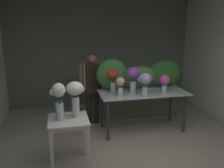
% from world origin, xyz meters
% --- Properties ---
extents(ground_plane, '(8.40, 8.40, 0.00)m').
position_xyz_m(ground_plane, '(0.00, 1.91, 0.00)').
color(ground_plane, '#9E9384').
extents(wall_back, '(5.01, 0.12, 2.89)m').
position_xyz_m(wall_back, '(0.00, 3.82, 1.45)').
color(wall_back, slate).
rests_on(wall_back, ground).
extents(display_table_glass, '(1.79, 0.83, 0.84)m').
position_xyz_m(display_table_glass, '(0.51, 1.83, 0.69)').
color(display_table_glass, silver).
rests_on(display_table_glass, ground).
extents(side_table_white, '(0.61, 0.59, 0.78)m').
position_xyz_m(side_table_white, '(-1.04, 0.83, 0.66)').
color(side_table_white, silver).
rests_on(side_table_white, ground).
extents(florist, '(0.56, 0.24, 1.56)m').
position_xyz_m(florist, '(-0.44, 2.41, 0.95)').
color(florist, '#232328').
rests_on(florist, ground).
extents(foliage_backdrop, '(1.89, 0.32, 0.65)m').
position_xyz_m(foliage_backdrop, '(0.49, 2.13, 1.12)').
color(foliage_backdrop, '#387033').
rests_on(foliage_backdrop, display_table_glass).
extents(vase_violet_roses, '(0.25, 0.25, 0.53)m').
position_xyz_m(vase_violet_roses, '(0.28, 1.77, 1.17)').
color(vase_violet_roses, silver).
rests_on(vase_violet_roses, display_table_glass).
extents(vase_blush_freesia, '(0.17, 0.17, 0.37)m').
position_xyz_m(vase_blush_freesia, '(-0.01, 1.65, 1.06)').
color(vase_blush_freesia, silver).
rests_on(vase_blush_freesia, display_table_glass).
extents(vase_scarlet_lilies, '(0.22, 0.22, 0.47)m').
position_xyz_m(vase_scarlet_lilies, '(-0.10, 1.91, 1.14)').
color(vase_scarlet_lilies, silver).
rests_on(vase_scarlet_lilies, display_table_glass).
extents(vase_lilac_tulips, '(0.27, 0.24, 0.45)m').
position_xyz_m(vase_lilac_tulips, '(0.45, 1.55, 1.13)').
color(vase_lilac_tulips, silver).
rests_on(vase_lilac_tulips, display_table_glass).
extents(vase_fuchsia_anemones, '(0.20, 0.20, 0.36)m').
position_xyz_m(vase_fuchsia_anemones, '(0.90, 1.67, 1.06)').
color(vase_fuchsia_anemones, silver).
rests_on(vase_fuchsia_anemones, display_table_glass).
extents(vase_white_roses_tall, '(0.24, 0.20, 0.57)m').
position_xyz_m(vase_white_roses_tall, '(-1.16, 0.83, 1.11)').
color(vase_white_roses_tall, silver).
rests_on(vase_white_roses_tall, side_table_white).
extents(vase_cream_lisianthus_tall, '(0.28, 0.26, 0.56)m').
position_xyz_m(vase_cream_lisianthus_tall, '(-0.92, 0.89, 1.14)').
color(vase_cream_lisianthus_tall, silver).
rests_on(vase_cream_lisianthus_tall, side_table_white).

